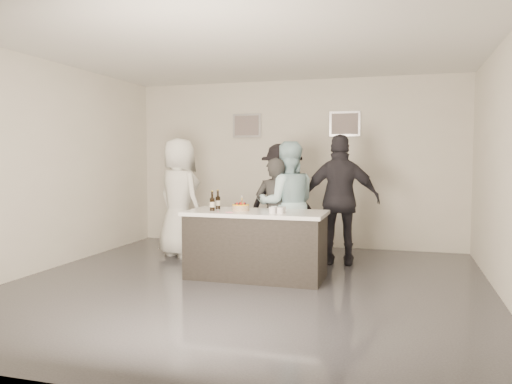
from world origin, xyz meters
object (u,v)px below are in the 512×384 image
beer_bottle_a (218,200)px  person_guest_back (282,202)px  person_guest_left (179,198)px  person_guest_right (341,200)px  bar_counter (256,244)px  beer_bottle_b (212,201)px  person_main_blue (287,204)px  person_main_black (275,213)px  cake (241,208)px

beer_bottle_a → person_guest_back: (0.63, 1.21, -0.12)m
person_guest_left → person_guest_right: size_ratio=0.98×
bar_counter → person_guest_left: person_guest_left is taller
bar_counter → beer_bottle_b: size_ratio=7.15×
beer_bottle_a → person_main_blue: size_ratio=0.14×
person_main_blue → beer_bottle_a: bearing=23.7°
person_guest_left → person_main_blue: bearing=-156.8°
beer_bottle_a → person_main_blue: (0.81, 0.75, -0.11)m
person_main_black → person_guest_right: (0.90, 0.44, 0.17)m
beer_bottle_a → beer_bottle_b: (0.00, -0.23, 0.00)m
person_main_black → person_guest_right: person_guest_right is taller
beer_bottle_a → person_guest_back: person_guest_back is taller
person_guest_back → person_main_blue: bearing=124.4°
beer_bottle_a → person_guest_back: 1.37m
person_main_blue → person_guest_left: person_guest_left is taller
beer_bottle_a → person_main_black: size_ratio=0.16×
person_main_black → bar_counter: bearing=78.6°
beer_bottle_a → person_guest_right: person_guest_right is taller
beer_bottle_b → person_main_black: size_ratio=0.16×
person_main_black → person_guest_left: size_ratio=0.84×
person_main_black → person_guest_right: 1.02m
cake → beer_bottle_b: beer_bottle_b is taller
person_main_black → person_guest_right: bearing=-158.5°
beer_bottle_b → person_guest_right: size_ratio=0.13×
bar_counter → beer_bottle_a: bearing=170.4°
cake → beer_bottle_a: size_ratio=0.88×
person_main_black → person_main_blue: (0.15, 0.14, 0.12)m
bar_counter → person_guest_right: (0.98, 1.16, 0.53)m
beer_bottle_a → person_guest_back: size_ratio=0.14×
person_guest_right → person_guest_back: bearing=-14.0°
beer_bottle_b → person_guest_left: bearing=131.5°
beer_bottle_a → person_main_blue: 1.11m
cake → beer_bottle_a: (-0.37, 0.10, 0.09)m
bar_counter → person_main_black: person_main_black is taller
person_guest_left → person_guest_back: person_guest_left is taller
bar_counter → person_guest_back: size_ratio=1.02×
person_guest_right → person_guest_back: size_ratio=1.07×
beer_bottle_a → person_guest_left: bearing=137.5°
bar_counter → cake: 0.53m
person_guest_back → person_guest_right: bearing=-177.2°
cake → person_main_black: person_main_black is taller
cake → person_guest_left: 1.74m
person_main_blue → person_guest_left: bearing=-24.9°
beer_bottle_a → person_guest_left: 1.39m
beer_bottle_b → person_main_blue: bearing=50.5°
beer_bottle_b → person_main_blue: 1.27m
beer_bottle_b → cake: bearing=19.1°
beer_bottle_b → person_guest_left: person_guest_left is taller
beer_bottle_a → person_main_black: (0.67, 0.62, -0.23)m
bar_counter → cake: size_ratio=8.09×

